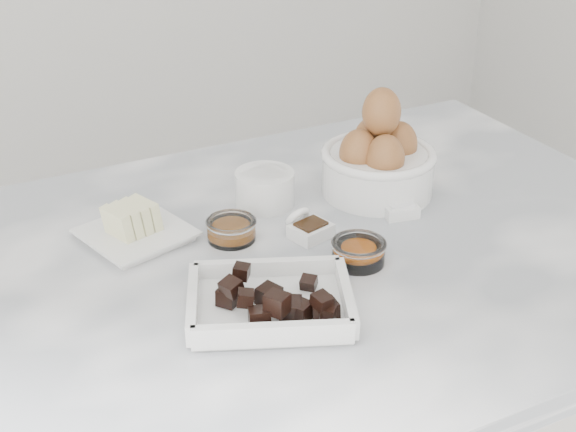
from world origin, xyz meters
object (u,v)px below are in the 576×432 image
(butter_plate, at_px, (134,227))
(vanilla_spoon, at_px, (307,227))
(sugar_ramekin, at_px, (265,187))
(egg_bowl, at_px, (378,160))
(zest_bowl, at_px, (359,251))
(chocolate_dish, at_px, (270,298))
(honey_bowl, at_px, (231,229))
(salt_spoon, at_px, (398,206))

(butter_plate, distance_m, vanilla_spoon, 0.25)
(sugar_ramekin, xyz_separation_m, egg_bowl, (0.18, -0.04, 0.03))
(butter_plate, bearing_deg, sugar_ramekin, 3.98)
(egg_bowl, relative_size, zest_bowl, 2.38)
(chocolate_dish, xyz_separation_m, butter_plate, (-0.09, 0.25, -0.00))
(egg_bowl, xyz_separation_m, vanilla_spoon, (-0.17, -0.07, -0.04))
(butter_plate, height_order, sugar_ramekin, butter_plate)
(honey_bowl, bearing_deg, zest_bowl, -46.77)
(zest_bowl, bearing_deg, honey_bowl, 133.23)
(sugar_ramekin, bearing_deg, salt_spoon, -35.31)
(zest_bowl, bearing_deg, salt_spoon, 36.48)
(chocolate_dish, xyz_separation_m, honey_bowl, (0.03, 0.19, -0.01))
(sugar_ramekin, relative_size, egg_bowl, 0.50)
(salt_spoon, bearing_deg, butter_plate, 164.78)
(chocolate_dish, distance_m, salt_spoon, 0.33)
(zest_bowl, height_order, salt_spoon, salt_spoon)
(egg_bowl, distance_m, zest_bowl, 0.23)
(salt_spoon, bearing_deg, vanilla_spoon, 179.26)
(honey_bowl, distance_m, salt_spoon, 0.26)
(chocolate_dish, height_order, zest_bowl, chocolate_dish)
(zest_bowl, bearing_deg, chocolate_dish, -161.35)
(butter_plate, height_order, honey_bowl, butter_plate)
(honey_bowl, relative_size, salt_spoon, 1.07)
(butter_plate, xyz_separation_m, honey_bowl, (0.13, -0.06, -0.00))
(vanilla_spoon, bearing_deg, honey_bowl, 158.70)
(chocolate_dish, relative_size, egg_bowl, 1.34)
(sugar_ramekin, bearing_deg, zest_bowl, -79.68)
(sugar_ramekin, bearing_deg, honey_bowl, -139.41)
(egg_bowl, distance_m, honey_bowl, 0.27)
(sugar_ramekin, distance_m, egg_bowl, 0.19)
(sugar_ramekin, bearing_deg, egg_bowl, -13.51)
(butter_plate, relative_size, salt_spoon, 2.44)
(chocolate_dish, distance_m, vanilla_spoon, 0.20)
(zest_bowl, bearing_deg, vanilla_spoon, 105.37)
(egg_bowl, relative_size, salt_spoon, 2.65)
(zest_bowl, bearing_deg, sugar_ramekin, 100.32)
(sugar_ramekin, height_order, salt_spoon, sugar_ramekin)
(chocolate_dish, bearing_deg, sugar_ramekin, 65.75)
(egg_bowl, xyz_separation_m, salt_spoon, (-0.01, -0.08, -0.04))
(chocolate_dish, height_order, egg_bowl, egg_bowl)
(egg_bowl, height_order, salt_spoon, egg_bowl)
(sugar_ramekin, relative_size, vanilla_spoon, 1.18)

